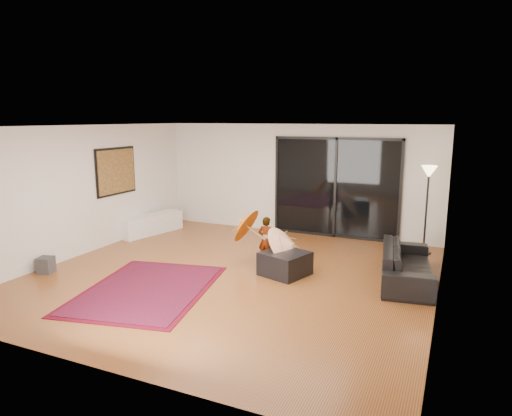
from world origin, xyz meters
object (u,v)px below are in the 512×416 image
Objects in this scene: media_console at (151,224)px; child at (266,240)px; sofa at (407,264)px; ottoman at (285,263)px.

child is at bearing -2.86° from media_console.
sofa is at bearing -177.44° from child.
media_console is at bearing -15.73° from child.
sofa is at bearing 4.77° from media_console.
sofa is 2.87× the size of ottoman.
media_console is 1.80× the size of child.
media_console reaches higher than ottoman.
child is (3.55, -1.04, 0.24)m from media_console.
ottoman is 0.79m from child.
sofa is 2.26× the size of child.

